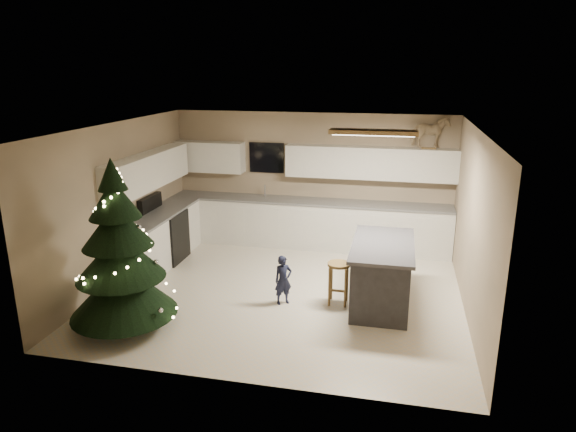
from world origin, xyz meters
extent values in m
plane|color=beige|center=(0.00, 0.00, 0.00)|extent=(5.50, 5.50, 0.00)
cube|color=tan|center=(0.00, 2.50, 1.30)|extent=(5.50, 0.02, 2.60)
cube|color=tan|center=(0.00, -2.50, 1.30)|extent=(5.50, 0.02, 2.60)
cube|color=tan|center=(-2.75, 0.00, 1.30)|extent=(0.02, 5.00, 2.60)
cube|color=tan|center=(2.75, 0.00, 1.30)|extent=(0.02, 5.00, 2.60)
cube|color=silver|center=(0.00, 0.00, 2.60)|extent=(5.50, 5.00, 0.02)
cube|color=brown|center=(1.30, 0.10, 2.55)|extent=(1.25, 0.32, 0.06)
cube|color=white|center=(1.30, 0.10, 2.52)|extent=(1.15, 0.24, 0.02)
cube|color=silver|center=(0.00, 2.20, 0.45)|extent=(5.48, 0.60, 0.90)
cube|color=silver|center=(-2.45, 0.60, 0.45)|extent=(0.60, 2.60, 0.90)
cube|color=slate|center=(0.00, 2.19, 0.92)|extent=(5.48, 0.62, 0.04)
cube|color=slate|center=(-2.44, 0.60, 0.92)|extent=(0.62, 2.60, 0.04)
cube|color=silver|center=(-2.05, 2.33, 1.70)|extent=(1.40, 0.35, 0.60)
cube|color=silver|center=(1.15, 2.33, 1.70)|extent=(3.20, 0.35, 0.60)
cube|color=silver|center=(-2.58, 0.72, 1.70)|extent=(0.35, 2.60, 0.60)
cube|color=black|center=(-0.90, 2.47, 1.70)|extent=(0.70, 0.04, 0.60)
cube|color=#99999E|center=(-0.90, 2.20, 0.90)|extent=(0.55, 0.40, 0.06)
cylinder|color=#99999E|center=(-0.90, 2.30, 1.06)|extent=(0.03, 0.03, 0.24)
cube|color=black|center=(-2.43, 0.90, 0.45)|extent=(0.64, 0.75, 0.90)
cube|color=black|center=(-2.68, 0.90, 1.05)|extent=(0.10, 0.75, 0.30)
cube|color=black|center=(1.53, -0.09, 0.45)|extent=(0.80, 1.60, 0.90)
cube|color=#313136|center=(1.53, -0.09, 0.93)|extent=(0.90, 1.70, 0.05)
cylinder|color=brown|center=(0.90, -0.23, 0.63)|extent=(0.34, 0.34, 0.04)
cylinder|color=brown|center=(0.78, -0.35, 0.30)|extent=(0.04, 0.04, 0.61)
cylinder|color=brown|center=(1.02, -0.35, 0.30)|extent=(0.04, 0.04, 0.61)
cylinder|color=brown|center=(0.78, -0.11, 0.30)|extent=(0.04, 0.04, 0.61)
cylinder|color=brown|center=(1.02, -0.11, 0.30)|extent=(0.04, 0.04, 0.61)
cube|color=brown|center=(0.90, -0.23, 0.20)|extent=(0.26, 0.03, 0.03)
cylinder|color=#3F2816|center=(-1.85, -1.60, 0.16)|extent=(0.13, 0.13, 0.31)
cone|color=black|center=(-1.85, -1.60, 0.58)|extent=(1.42, 1.42, 0.73)
cone|color=black|center=(-1.85, -1.60, 1.05)|extent=(1.17, 1.17, 0.63)
cone|color=black|center=(-1.85, -1.60, 1.46)|extent=(0.92, 0.92, 0.58)
cone|color=black|center=(-1.85, -1.60, 1.83)|extent=(0.67, 0.67, 0.52)
cone|color=black|center=(-1.85, -1.60, 2.14)|extent=(0.38, 0.38, 0.42)
sphere|color=#FFD88C|center=(-1.11, -1.60, 0.26)|extent=(0.04, 0.04, 0.04)
sphere|color=#FFD88C|center=(-1.17, -1.34, 0.31)|extent=(0.04, 0.04, 0.04)
sphere|color=#FFD88C|center=(-1.33, -1.13, 0.37)|extent=(0.04, 0.04, 0.04)
sphere|color=#FFD88C|center=(-1.54, -0.98, 0.42)|extent=(0.04, 0.04, 0.04)
sphere|color=#FFD88C|center=(-1.79, -0.93, 0.47)|extent=(0.04, 0.04, 0.04)
sphere|color=#FFD88C|center=(-2.02, -0.97, 0.52)|extent=(0.04, 0.04, 0.04)
sphere|color=#FFD88C|center=(-2.23, -1.09, 0.58)|extent=(0.04, 0.04, 0.04)
sphere|color=#FFD88C|center=(-2.37, -1.27, 0.63)|extent=(0.04, 0.04, 0.04)
sphere|color=#FFD88C|center=(-2.44, -1.48, 0.68)|extent=(0.04, 0.04, 0.04)
sphere|color=#FFD88C|center=(-2.42, -1.70, 0.73)|extent=(0.04, 0.04, 0.04)
sphere|color=#FFD88C|center=(-2.33, -1.89, 0.78)|extent=(0.04, 0.04, 0.04)
sphere|color=#FFD88C|center=(-2.18, -2.03, 0.84)|extent=(0.04, 0.04, 0.04)
sphere|color=#FFD88C|center=(-2.00, -2.10, 0.89)|extent=(0.04, 0.04, 0.04)
sphere|color=#FFD88C|center=(-1.81, -2.11, 0.94)|extent=(0.04, 0.04, 0.04)
sphere|color=#FFD88C|center=(-1.64, -2.04, 0.99)|extent=(0.04, 0.04, 0.04)
sphere|color=#FFD88C|center=(-1.51, -1.92, 1.05)|extent=(0.04, 0.04, 0.04)
sphere|color=#FFD88C|center=(-1.43, -1.77, 1.10)|extent=(0.04, 0.04, 0.04)
sphere|color=#FFD88C|center=(-1.42, -1.61, 1.15)|extent=(0.04, 0.04, 0.04)
sphere|color=#FFD88C|center=(-1.46, -1.46, 1.20)|extent=(0.04, 0.04, 0.04)
sphere|color=#FFD88C|center=(-1.55, -1.34, 1.26)|extent=(0.04, 0.04, 0.04)
sphere|color=#FFD88C|center=(-1.67, -1.26, 1.31)|extent=(0.04, 0.04, 0.04)
sphere|color=#FFD88C|center=(-1.81, -1.24, 1.36)|extent=(0.04, 0.04, 0.04)
sphere|color=#FFD88C|center=(-1.94, -1.27, 1.41)|extent=(0.04, 0.04, 0.04)
sphere|color=#FFD88C|center=(-2.04, -1.34, 1.46)|extent=(0.04, 0.04, 0.04)
sphere|color=#FFD88C|center=(-2.11, -1.43, 1.52)|extent=(0.04, 0.04, 0.04)
sphere|color=#FFD88C|center=(-2.13, -1.54, 1.57)|extent=(0.04, 0.04, 0.04)
sphere|color=#FFD88C|center=(-2.12, -1.64, 1.62)|extent=(0.04, 0.04, 0.04)
sphere|color=#FFD88C|center=(-2.07, -1.73, 1.67)|extent=(0.04, 0.04, 0.04)
sphere|color=#FFD88C|center=(-2.00, -1.78, 1.73)|extent=(0.04, 0.04, 0.04)
sphere|color=#FFD88C|center=(-1.92, -1.81, 1.78)|extent=(0.04, 0.04, 0.04)
sphere|color=#FFD88C|center=(-1.84, -1.80, 1.83)|extent=(0.04, 0.04, 0.04)
sphere|color=#FFD88C|center=(-1.78, -1.76, 1.88)|extent=(0.04, 0.04, 0.04)
sphere|color=#FFD88C|center=(-1.73, -1.71, 1.94)|extent=(0.04, 0.04, 0.04)
sphere|color=#FFD88C|center=(-1.72, -1.66, 1.99)|extent=(0.04, 0.04, 0.04)
sphere|color=#FFD88C|center=(-1.73, -1.61, 2.04)|extent=(0.04, 0.04, 0.04)
sphere|color=#FFD88C|center=(-1.75, -1.57, 2.09)|extent=(0.04, 0.04, 0.04)
sphere|color=#FFD88C|center=(-1.78, -1.54, 2.14)|extent=(0.04, 0.04, 0.04)
sphere|color=#FFD88C|center=(-1.82, -1.54, 2.20)|extent=(0.04, 0.04, 0.04)
sphere|color=silver|center=(-1.21, -1.60, 0.40)|extent=(0.07, 0.07, 0.07)
sphere|color=silver|center=(-2.19, -1.13, 0.57)|extent=(0.07, 0.07, 0.07)
sphere|color=silver|center=(-2.01, -2.09, 0.74)|extent=(0.07, 0.07, 0.07)
sphere|color=silver|center=(-1.42, -1.46, 0.91)|extent=(0.07, 0.07, 0.07)
sphere|color=silver|center=(-2.17, -1.37, 1.08)|extent=(0.07, 0.07, 0.07)
sphere|color=silver|center=(-1.85, -1.93, 1.26)|extent=(0.07, 0.07, 0.07)
sphere|color=silver|center=(-1.63, -1.44, 1.43)|extent=(0.07, 0.07, 0.07)
sphere|color=silver|center=(-2.05, -1.54, 1.60)|extent=(0.07, 0.07, 0.07)
sphere|color=silver|center=(-1.80, -1.74, 1.77)|extent=(0.07, 0.07, 0.07)
sphere|color=silver|center=(-1.80, -1.53, 1.94)|extent=(0.07, 0.07, 0.07)
sphere|color=silver|center=(-1.88, -1.60, 2.11)|extent=(0.07, 0.07, 0.07)
imported|color=#171A34|center=(0.09, -0.42, 0.38)|extent=(0.33, 0.31, 0.75)
cube|color=brown|center=(2.19, 2.28, 2.01)|extent=(0.26, 0.02, 0.02)
cube|color=brown|center=(2.19, 2.37, 2.01)|extent=(0.26, 0.02, 0.02)
imported|color=beige|center=(2.19, 2.33, 2.30)|extent=(0.72, 0.48, 0.56)
camera|label=1|loc=(1.68, -7.32, 3.45)|focal=32.00mm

